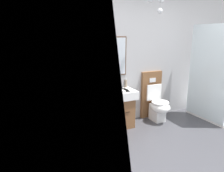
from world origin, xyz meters
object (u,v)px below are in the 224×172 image
vanity_sink_right (117,108)px  toothbrush_cup (45,94)px  vanity_sink_left (64,116)px  soap_dispenser (126,83)px  shower_tray (214,99)px  toilet (155,102)px  folded_hand_towel (118,92)px

vanity_sink_right → toothbrush_cup: toothbrush_cup is taller
vanity_sink_left → vanity_sink_right: bearing=0.0°
vanity_sink_left → toothbrush_cup: 0.50m
soap_dispenser → shower_tray: bearing=-19.1°
toilet → folded_hand_towel: toilet is taller
toilet → toothbrush_cup: 2.22m
folded_hand_towel → toothbrush_cup: bearing=166.7°
vanity_sink_right → vanity_sink_left: bearing=180.0°
toothbrush_cup → vanity_sink_right: bearing=-7.0°
vanity_sink_right → shower_tray: size_ratio=0.37×
vanity_sink_right → shower_tray: bearing=-12.4°
soap_dispenser → shower_tray: (1.82, -0.63, -0.39)m
vanity_sink_right → toothbrush_cup: bearing=173.0°
vanity_sink_left → toothbrush_cup: bearing=149.5°
vanity_sink_left → vanity_sink_right: (1.01, 0.00, 0.00)m
toothbrush_cup → folded_hand_towel: 1.27m
toilet → vanity_sink_left: bearing=179.9°
toilet → toothbrush_cup: size_ratio=4.86×
soap_dispenser → folded_hand_towel: soap_dispenser is taller
vanity_sink_right → folded_hand_towel: folded_hand_towel is taller
vanity_sink_left → toilet: 1.91m
toilet → shower_tray: size_ratio=0.51×
vanity_sink_right → shower_tray: (2.09, -0.46, 0.02)m
soap_dispenser → vanity_sink_left: bearing=-172.6°
toothbrush_cup → shower_tray: shower_tray is taller
vanity_sink_left → soap_dispenser: size_ratio=3.90×
vanity_sink_right → toilet: size_ratio=0.72×
vanity_sink_left → toothbrush_cup: (-0.27, 0.16, 0.40)m
vanity_sink_right → folded_hand_towel: 0.38m
vanity_sink_right → soap_dispenser: size_ratio=3.90×
toilet → soap_dispenser: 0.77m
soap_dispenser → folded_hand_towel: size_ratio=0.84×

